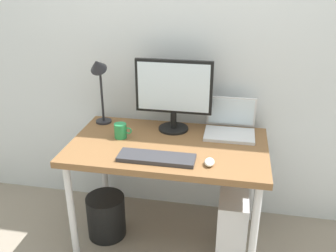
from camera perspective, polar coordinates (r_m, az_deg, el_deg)
ground_plane at (r=2.67m, az=0.00°, el=-16.62°), size 6.00×6.00×0.00m
back_wall at (r=2.48m, az=1.84°, el=13.81°), size 4.40×0.04×2.60m
desk at (r=2.30m, az=0.00°, el=-4.27°), size 1.22×0.70×0.71m
monitor at (r=2.37m, az=0.88°, el=5.39°), size 0.50×0.20×0.47m
laptop at (r=2.43m, az=9.63°, el=0.18°), size 0.32×0.26×0.23m
desk_lamp at (r=2.48m, az=-10.74°, el=7.69°), size 0.11×0.16×0.48m
keyboard at (r=2.09m, az=-1.80°, el=-4.96°), size 0.44×0.14×0.02m
mouse at (r=2.04m, az=6.46°, el=-5.59°), size 0.06×0.09×0.03m
coffee_mug at (r=2.35m, az=-7.36°, el=-0.73°), size 0.11×0.08×0.10m
computer_tower at (r=2.48m, az=9.94°, el=-14.41°), size 0.18×0.36×0.42m
wastebasket at (r=2.62m, az=-9.58°, el=-13.62°), size 0.26×0.26×0.30m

